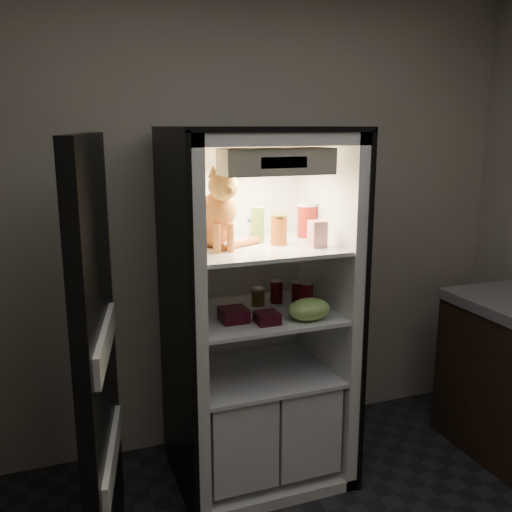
{
  "coord_description": "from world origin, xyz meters",
  "views": [
    {
      "loc": [
        -1.01,
        -1.3,
        1.88
      ],
      "look_at": [
        -0.02,
        1.32,
        1.24
      ],
      "focal_mm": 40.0,
      "sensor_mm": 36.0,
      "label": 1
    }
  ],
  "objects_px": {
    "mayo_tub": "(255,229)",
    "soda_can_b": "(297,292)",
    "grape_bag": "(309,309)",
    "refrigerator": "(255,334)",
    "salsa_jar": "(279,230)",
    "pepper_jar": "(307,220)",
    "parmesan_shaker": "(258,225)",
    "berry_box_left": "(234,315)",
    "soda_can_c": "(306,295)",
    "cream_carton": "(317,234)",
    "soda_can_a": "(276,291)",
    "berry_box_right": "(267,318)",
    "condiment_jar": "(258,297)",
    "tabby_cat": "(215,216)"
  },
  "relations": [
    {
      "from": "mayo_tub",
      "to": "soda_can_b",
      "type": "height_order",
      "value": "mayo_tub"
    },
    {
      "from": "mayo_tub",
      "to": "grape_bag",
      "type": "xyz_separation_m",
      "value": [
        0.16,
        -0.34,
        -0.35
      ]
    },
    {
      "from": "refrigerator",
      "to": "salsa_jar",
      "type": "bearing_deg",
      "value": -38.91
    },
    {
      "from": "pepper_jar",
      "to": "grape_bag",
      "type": "distance_m",
      "value": 0.52
    },
    {
      "from": "parmesan_shaker",
      "to": "berry_box_left",
      "type": "bearing_deg",
      "value": -138.18
    },
    {
      "from": "pepper_jar",
      "to": "soda_can_c",
      "type": "distance_m",
      "value": 0.41
    },
    {
      "from": "cream_carton",
      "to": "soda_can_b",
      "type": "bearing_deg",
      "value": 92.0
    },
    {
      "from": "mayo_tub",
      "to": "soda_can_a",
      "type": "relative_size",
      "value": 0.92
    },
    {
      "from": "salsa_jar",
      "to": "berry_box_right",
      "type": "relative_size",
      "value": 1.36
    },
    {
      "from": "salsa_jar",
      "to": "condiment_jar",
      "type": "xyz_separation_m",
      "value": [
        -0.07,
        0.11,
        -0.38
      ]
    },
    {
      "from": "salsa_jar",
      "to": "berry_box_right",
      "type": "xyz_separation_m",
      "value": [
        -0.13,
        -0.17,
        -0.4
      ]
    },
    {
      "from": "tabby_cat",
      "to": "salsa_jar",
      "type": "relative_size",
      "value": 2.8
    },
    {
      "from": "parmesan_shaker",
      "to": "salsa_jar",
      "type": "distance_m",
      "value": 0.12
    },
    {
      "from": "cream_carton",
      "to": "condiment_jar",
      "type": "distance_m",
      "value": 0.49
    },
    {
      "from": "tabby_cat",
      "to": "cream_carton",
      "type": "distance_m",
      "value": 0.51
    },
    {
      "from": "salsa_jar",
      "to": "cream_carton",
      "type": "distance_m",
      "value": 0.2
    },
    {
      "from": "cream_carton",
      "to": "refrigerator",
      "type": "bearing_deg",
      "value": 141.58
    },
    {
      "from": "parmesan_shaker",
      "to": "soda_can_b",
      "type": "distance_m",
      "value": 0.45
    },
    {
      "from": "parmesan_shaker",
      "to": "salsa_jar",
      "type": "xyz_separation_m",
      "value": [
        0.08,
        -0.09,
        -0.02
      ]
    },
    {
      "from": "refrigerator",
      "to": "berry_box_right",
      "type": "xyz_separation_m",
      "value": [
        -0.03,
        -0.24,
        0.18
      ]
    },
    {
      "from": "soda_can_c",
      "to": "pepper_jar",
      "type": "bearing_deg",
      "value": 64.81
    },
    {
      "from": "mayo_tub",
      "to": "salsa_jar",
      "type": "distance_m",
      "value": 0.17
    },
    {
      "from": "cream_carton",
      "to": "parmesan_shaker",
      "type": "bearing_deg",
      "value": 137.9
    },
    {
      "from": "condiment_jar",
      "to": "berry_box_left",
      "type": "bearing_deg",
      "value": -136.35
    },
    {
      "from": "refrigerator",
      "to": "berry_box_left",
      "type": "height_order",
      "value": "refrigerator"
    },
    {
      "from": "parmesan_shaker",
      "to": "soda_can_a",
      "type": "xyz_separation_m",
      "value": [
        0.12,
        0.04,
        -0.38
      ]
    },
    {
      "from": "parmesan_shaker",
      "to": "berry_box_left",
      "type": "relative_size",
      "value": 1.39
    },
    {
      "from": "salsa_jar",
      "to": "pepper_jar",
      "type": "relative_size",
      "value": 0.83
    },
    {
      "from": "pepper_jar",
      "to": "berry_box_left",
      "type": "relative_size",
      "value": 1.39
    },
    {
      "from": "soda_can_a",
      "to": "condiment_jar",
      "type": "relative_size",
      "value": 1.27
    },
    {
      "from": "parmesan_shaker",
      "to": "soda_can_b",
      "type": "xyz_separation_m",
      "value": [
        0.23,
        -0.01,
        -0.38
      ]
    },
    {
      "from": "tabby_cat",
      "to": "soda_can_a",
      "type": "xyz_separation_m",
      "value": [
        0.36,
        0.09,
        -0.45
      ]
    },
    {
      "from": "soda_can_c",
      "to": "berry_box_left",
      "type": "bearing_deg",
      "value": -171.16
    },
    {
      "from": "cream_carton",
      "to": "berry_box_left",
      "type": "distance_m",
      "value": 0.57
    },
    {
      "from": "parmesan_shaker",
      "to": "soda_can_a",
      "type": "bearing_deg",
      "value": 16.37
    },
    {
      "from": "berry_box_right",
      "to": "pepper_jar",
      "type": "bearing_deg",
      "value": 40.72
    },
    {
      "from": "parmesan_shaker",
      "to": "cream_carton",
      "type": "bearing_deg",
      "value": -42.1
    },
    {
      "from": "pepper_jar",
      "to": "condiment_jar",
      "type": "bearing_deg",
      "value": -175.32
    },
    {
      "from": "condiment_jar",
      "to": "grape_bag",
      "type": "distance_m",
      "value": 0.34
    },
    {
      "from": "salsa_jar",
      "to": "soda_can_b",
      "type": "bearing_deg",
      "value": 29.41
    },
    {
      "from": "pepper_jar",
      "to": "berry_box_right",
      "type": "bearing_deg",
      "value": -139.28
    },
    {
      "from": "refrigerator",
      "to": "condiment_jar",
      "type": "xyz_separation_m",
      "value": [
        0.03,
        0.03,
        0.2
      ]
    },
    {
      "from": "pepper_jar",
      "to": "soda_can_a",
      "type": "bearing_deg",
      "value": -177.19
    },
    {
      "from": "tabby_cat",
      "to": "condiment_jar",
      "type": "xyz_separation_m",
      "value": [
        0.25,
        0.07,
        -0.46
      ]
    },
    {
      "from": "soda_can_b",
      "to": "grape_bag",
      "type": "xyz_separation_m",
      "value": [
        -0.06,
        -0.27,
        -0.0
      ]
    },
    {
      "from": "grape_bag",
      "to": "soda_can_b",
      "type": "bearing_deg",
      "value": 77.11
    },
    {
      "from": "refrigerator",
      "to": "tabby_cat",
      "type": "bearing_deg",
      "value": -170.36
    },
    {
      "from": "parmesan_shaker",
      "to": "cream_carton",
      "type": "distance_m",
      "value": 0.32
    },
    {
      "from": "berry_box_right",
      "to": "salsa_jar",
      "type": "bearing_deg",
      "value": 52.28
    },
    {
      "from": "mayo_tub",
      "to": "berry_box_left",
      "type": "bearing_deg",
      "value": -130.7
    }
  ]
}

